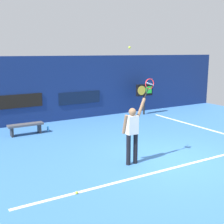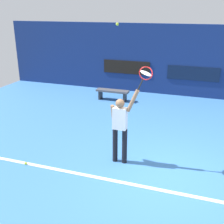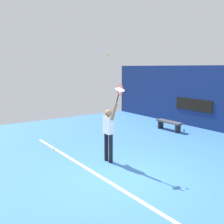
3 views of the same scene
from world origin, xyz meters
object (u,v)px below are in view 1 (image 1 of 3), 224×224
at_px(tennis_player, 132,131).
at_px(tennis_racket, 149,85).
at_px(tennis_ball, 130,47).
at_px(court_bench, 26,126).
at_px(water_bottle, 48,129).
at_px(scoreboard_clock, 144,91).
at_px(spare_ball, 77,193).

distance_m(tennis_player, tennis_racket, 1.43).
bearing_deg(tennis_ball, tennis_player, -20.26).
bearing_deg(tennis_ball, court_bench, 110.23).
xyz_separation_m(tennis_racket, water_bottle, (-1.52, 4.81, -2.20)).
height_order(tennis_player, tennis_racket, tennis_racket).
relative_size(tennis_ball, court_bench, 0.05).
relative_size(tennis_ball, scoreboard_clock, 0.04).
relative_size(tennis_racket, spare_ball, 9.15).
xyz_separation_m(tennis_racket, court_bench, (-2.43, 4.81, -1.99)).
bearing_deg(water_bottle, tennis_racket, -72.45).
height_order(tennis_player, court_bench, tennis_player).
xyz_separation_m(scoreboard_clock, spare_ball, (-6.79, -6.51, -1.20)).
height_order(tennis_racket, spare_ball, tennis_racket).
bearing_deg(scoreboard_clock, spare_ball, -136.23).
height_order(scoreboard_clock, court_bench, scoreboard_clock).
bearing_deg(court_bench, water_bottle, 0.00).
distance_m(tennis_racket, court_bench, 5.74).
distance_m(court_bench, water_bottle, 0.94).
bearing_deg(tennis_racket, court_bench, 116.84).
bearing_deg(tennis_player, scoreboard_clock, 50.55).
bearing_deg(tennis_player, spare_ball, -157.12).
height_order(scoreboard_clock, spare_ball, scoreboard_clock).
xyz_separation_m(tennis_ball, court_bench, (-1.76, 4.77, -3.05)).
bearing_deg(spare_ball, court_bench, 86.55).
bearing_deg(tennis_ball, spare_ball, -155.29).
height_order(scoreboard_clock, water_bottle, scoreboard_clock).
bearing_deg(tennis_player, tennis_ball, 159.74).
xyz_separation_m(tennis_ball, water_bottle, (-0.84, 4.77, -3.27)).
distance_m(tennis_racket, scoreboard_clock, 6.96).
height_order(tennis_player, water_bottle, tennis_player).
xyz_separation_m(tennis_racket, tennis_ball, (-0.68, 0.04, 1.07)).
relative_size(scoreboard_clock, spare_ball, 23.62).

